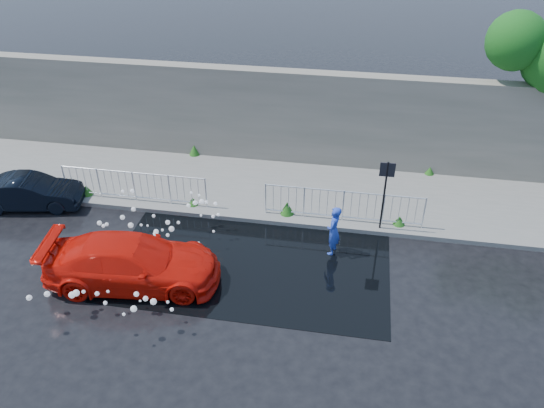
{
  "coord_description": "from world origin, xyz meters",
  "views": [
    {
      "loc": [
        3.17,
        -10.88,
        9.87
      ],
      "look_at": [
        0.84,
        2.59,
        1.0
      ],
      "focal_mm": 35.0,
      "sensor_mm": 36.0,
      "label": 1
    }
  ],
  "objects": [
    {
      "name": "railing_left",
      "position": [
        -4.0,
        3.35,
        0.74
      ],
      "size": [
        5.05,
        0.05,
        1.1
      ],
      "color": "silver",
      "rests_on": "pavement"
    },
    {
      "name": "water_spray",
      "position": [
        -2.58,
        0.38,
        0.7
      ],
      "size": [
        3.71,
        5.48,
        1.03
      ],
      "color": "white",
      "rests_on": "ground"
    },
    {
      "name": "pavement",
      "position": [
        0.0,
        5.0,
        0.07
      ],
      "size": [
        30.0,
        4.0,
        0.15
      ],
      "primitive_type": "cube",
      "color": "slate",
      "rests_on": "ground"
    },
    {
      "name": "dark_car",
      "position": [
        -7.38,
        2.6,
        0.56
      ],
      "size": [
        3.53,
        1.79,
        1.11
      ],
      "primitive_type": "imported",
      "rotation": [
        0.0,
        0.0,
        1.76
      ],
      "color": "black",
      "rests_on": "ground"
    },
    {
      "name": "sign_post",
      "position": [
        4.2,
        3.1,
        1.72
      ],
      "size": [
        0.45,
        0.06,
        2.5
      ],
      "color": "black",
      "rests_on": "ground"
    },
    {
      "name": "railing_right",
      "position": [
        3.0,
        3.35,
        0.74
      ],
      "size": [
        5.05,
        0.05,
        1.1
      ],
      "color": "silver",
      "rests_on": "pavement"
    },
    {
      "name": "retaining_wall",
      "position": [
        0.0,
        7.2,
        1.9
      ],
      "size": [
        30.0,
        0.6,
        3.5
      ],
      "primitive_type": "cube",
      "color": "#666255",
      "rests_on": "pavement"
    },
    {
      "name": "red_car",
      "position": [
        -2.49,
        -0.46,
        0.69
      ],
      "size": [
        4.95,
        2.51,
        1.38
      ],
      "primitive_type": "imported",
      "rotation": [
        0.0,
        0.0,
        1.7
      ],
      "color": "red",
      "rests_on": "ground"
    },
    {
      "name": "puddle",
      "position": [
        0.5,
        1.0,
        0.01
      ],
      "size": [
        8.0,
        5.0,
        0.01
      ],
      "primitive_type": "cube",
      "color": "black",
      "rests_on": "ground"
    },
    {
      "name": "person",
      "position": [
        2.81,
        1.8,
        0.79
      ],
      "size": [
        0.49,
        0.64,
        1.58
      ],
      "primitive_type": "imported",
      "rotation": [
        0.0,
        0.0,
        -1.77
      ],
      "color": "#2542BA",
      "rests_on": "ground"
    },
    {
      "name": "ground",
      "position": [
        0.0,
        0.0,
        0.0
      ],
      "size": [
        90.0,
        90.0,
        0.0
      ],
      "primitive_type": "plane",
      "color": "black",
      "rests_on": "ground"
    },
    {
      "name": "weeds",
      "position": [
        -0.32,
        4.52,
        0.33
      ],
      "size": [
        12.17,
        3.93,
        0.45
      ],
      "color": "#1A4A13",
      "rests_on": "pavement"
    },
    {
      "name": "curb",
      "position": [
        0.0,
        3.0,
        0.08
      ],
      "size": [
        30.0,
        0.25,
        0.16
      ],
      "primitive_type": "cube",
      "color": "slate",
      "rests_on": "ground"
    }
  ]
}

